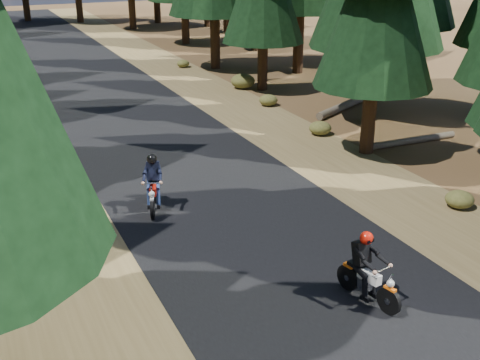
% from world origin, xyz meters
% --- Properties ---
extents(ground, '(120.00, 120.00, 0.00)m').
position_xyz_m(ground, '(0.00, 0.00, 0.00)').
color(ground, '#452E18').
rests_on(ground, ground).
extents(road, '(6.00, 100.00, 0.01)m').
position_xyz_m(road, '(0.00, 5.00, 0.01)').
color(road, black).
rests_on(road, ground).
extents(shoulder_l, '(3.20, 100.00, 0.01)m').
position_xyz_m(shoulder_l, '(-4.60, 5.00, 0.00)').
color(shoulder_l, brown).
rests_on(shoulder_l, ground).
extents(shoulder_r, '(3.20, 100.00, 0.01)m').
position_xyz_m(shoulder_r, '(4.60, 5.00, 0.00)').
color(shoulder_r, brown).
rests_on(shoulder_r, ground).
extents(log_near, '(4.79, 2.78, 0.32)m').
position_xyz_m(log_near, '(8.98, 9.68, 0.16)').
color(log_near, '#4C4233').
rests_on(log_near, ground).
extents(log_far, '(3.78, 0.33, 0.24)m').
position_xyz_m(log_far, '(7.99, 4.57, 0.12)').
color(log_far, '#4C4233').
rests_on(log_far, ground).
extents(understory_shrubs, '(14.35, 29.91, 0.69)m').
position_xyz_m(understory_shrubs, '(1.70, 8.17, 0.29)').
color(understory_shrubs, '#474C1E').
rests_on(understory_shrubs, ground).
extents(rider_lead, '(0.81, 1.71, 1.47)m').
position_xyz_m(rider_lead, '(0.72, -2.93, 0.49)').
color(rider_lead, silver).
rests_on(rider_lead, road).
extents(rider_follow, '(1.07, 1.76, 1.51)m').
position_xyz_m(rider_follow, '(-1.81, 3.01, 0.51)').
color(rider_follow, maroon).
rests_on(rider_follow, road).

